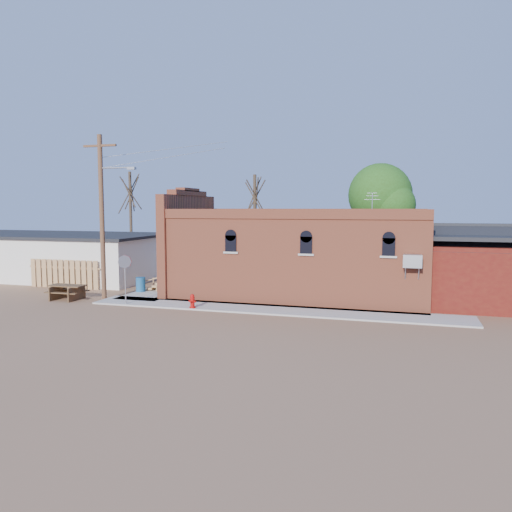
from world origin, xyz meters
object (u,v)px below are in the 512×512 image
(fire_hydrant, at_px, (192,301))
(trash_barrel, at_px, (141,284))
(stop_sign, at_px, (125,266))
(utility_pole, at_px, (103,213))
(brick_bar, at_px, (294,255))
(picnic_table, at_px, (67,290))

(fire_hydrant, height_order, trash_barrel, trash_barrel)
(stop_sign, bearing_deg, utility_pole, 127.85)
(brick_bar, distance_m, utility_pole, 10.96)
(brick_bar, distance_m, trash_barrel, 9.32)
(brick_bar, xyz_separation_m, stop_sign, (-7.76, -5.49, -0.30))
(fire_hydrant, bearing_deg, utility_pole, -168.82)
(picnic_table, bearing_deg, utility_pole, 19.20)
(stop_sign, bearing_deg, fire_hydrant, -21.54)
(utility_pole, distance_m, picnic_table, 4.71)
(utility_pole, bearing_deg, picnic_table, -160.04)
(fire_hydrant, distance_m, stop_sign, 4.10)
(utility_pole, xyz_separation_m, trash_barrel, (0.84, 2.43, -4.27))
(stop_sign, relative_size, trash_barrel, 3.00)
(brick_bar, height_order, utility_pole, utility_pole)
(fire_hydrant, distance_m, trash_barrel, 6.14)
(utility_pole, distance_m, trash_barrel, 4.98)
(fire_hydrant, xyz_separation_m, stop_sign, (-3.77, 0.00, 1.61))
(utility_pole, distance_m, stop_sign, 3.61)
(utility_pole, relative_size, stop_sign, 3.53)
(fire_hydrant, bearing_deg, trash_barrel, 166.63)
(fire_hydrant, height_order, picnic_table, picnic_table)
(utility_pole, distance_m, fire_hydrant, 7.34)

